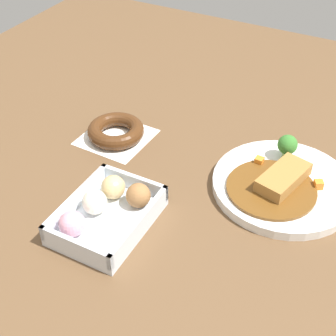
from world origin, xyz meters
name	(u,v)px	position (x,y,z in m)	size (l,w,h in m)	color
ground_plane	(187,201)	(0.00, 0.00, 0.00)	(1.60, 1.60, 0.00)	brown
curry_plate	(282,183)	(-0.11, 0.14, 0.01)	(0.26, 0.26, 0.07)	white
donut_box	(107,211)	(0.11, -0.10, 0.02)	(0.18, 0.13, 0.06)	silver
chocolate_ring_donut	(116,131)	(-0.11, -0.22, 0.02)	(0.14, 0.14, 0.03)	white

